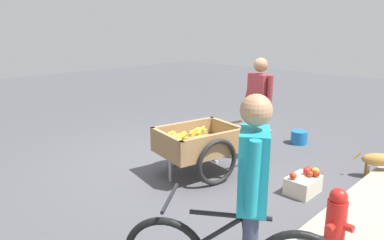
{
  "coord_description": "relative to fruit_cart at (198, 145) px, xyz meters",
  "views": [
    {
      "loc": [
        3.62,
        3.64,
        2.06
      ],
      "look_at": [
        0.05,
        0.14,
        0.75
      ],
      "focal_mm": 33.42,
      "sensor_mm": 36.0,
      "label": 1
    }
  ],
  "objects": [
    {
      "name": "ground_plane",
      "position": [
        -0.15,
        -0.35,
        -0.44
      ],
      "size": [
        24.0,
        24.0,
        0.0
      ],
      "primitive_type": "plane",
      "color": "#47474C"
    },
    {
      "name": "fruit_cart",
      "position": [
        0.0,
        0.0,
        0.0
      ],
      "size": [
        1.77,
        1.09,
        0.73
      ],
      "color": "#937047",
      "rests_on": "ground"
    },
    {
      "name": "vendor_person",
      "position": [
        -1.14,
        0.22,
        0.52
      ],
      "size": [
        0.26,
        0.56,
        1.61
      ],
      "color": "#333851",
      "rests_on": "ground"
    },
    {
      "name": "cyclist_person",
      "position": [
        1.53,
        1.98,
        0.54
      ],
      "size": [
        0.44,
        0.36,
        1.63
      ],
      "color": "#333851",
      "rests_on": "ground"
    },
    {
      "name": "dog",
      "position": [
        -1.68,
        1.91,
        -0.17
      ],
      "size": [
        0.41,
        0.58,
        0.4
      ],
      "color": "#AD7A38",
      "rests_on": "ground"
    },
    {
      "name": "fire_hydrant",
      "position": [
        0.49,
        2.19,
        -0.11
      ],
      "size": [
        0.25,
        0.25,
        0.67
      ],
      "color": "red",
      "rests_on": "ground"
    },
    {
      "name": "plastic_bucket",
      "position": [
        -2.29,
        0.35,
        -0.32
      ],
      "size": [
        0.29,
        0.29,
        0.24
      ],
      "primitive_type": "cylinder",
      "color": "#1966B2",
      "rests_on": "ground"
    },
    {
      "name": "apple_crate",
      "position": [
        -0.5,
        1.38,
        -0.31
      ],
      "size": [
        0.44,
        0.32,
        0.32
      ],
      "color": "beige",
      "rests_on": "ground"
    }
  ]
}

